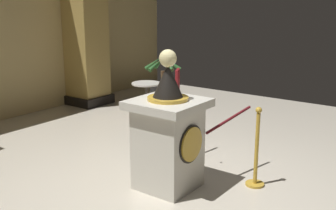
{
  "coord_description": "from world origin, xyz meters",
  "views": [
    {
      "loc": [
        -4.15,
        -2.94,
        2.33
      ],
      "look_at": [
        -0.17,
        -0.0,
        1.08
      ],
      "focal_mm": 44.76,
      "sensor_mm": 36.0,
      "label": 1
    }
  ],
  "objects_px": {
    "stanchion_near": "(256,159)",
    "cafe_chair_red": "(173,88)",
    "stanchion_far": "(160,129)",
    "potted_palm_right": "(163,92)",
    "pedestal_clock": "(168,135)",
    "cafe_table": "(146,96)"
  },
  "relations": [
    {
      "from": "potted_palm_right",
      "to": "cafe_chair_red",
      "type": "height_order",
      "value": "potted_palm_right"
    },
    {
      "from": "pedestal_clock",
      "to": "stanchion_near",
      "type": "xyz_separation_m",
      "value": [
        0.7,
        -0.87,
        -0.33
      ]
    },
    {
      "from": "stanchion_near",
      "to": "cafe_table",
      "type": "xyz_separation_m",
      "value": [
        1.51,
        3.04,
        0.11
      ]
    },
    {
      "from": "pedestal_clock",
      "to": "cafe_chair_red",
      "type": "distance_m",
      "value": 3.4
    },
    {
      "from": "potted_palm_right",
      "to": "stanchion_near",
      "type": "bearing_deg",
      "value": -126.11
    },
    {
      "from": "stanchion_far",
      "to": "cafe_table",
      "type": "height_order",
      "value": "stanchion_far"
    },
    {
      "from": "stanchion_far",
      "to": "potted_palm_right",
      "type": "height_order",
      "value": "potted_palm_right"
    },
    {
      "from": "stanchion_near",
      "to": "stanchion_far",
      "type": "distance_m",
      "value": 1.8
    },
    {
      "from": "stanchion_near",
      "to": "cafe_chair_red",
      "type": "bearing_deg",
      "value": 53.38
    },
    {
      "from": "stanchion_near",
      "to": "cafe_chair_red",
      "type": "distance_m",
      "value": 3.52
    },
    {
      "from": "stanchion_far",
      "to": "cafe_chair_red",
      "type": "bearing_deg",
      "value": 30.24
    },
    {
      "from": "cafe_chair_red",
      "to": "cafe_table",
      "type": "bearing_deg",
      "value": 159.75
    },
    {
      "from": "potted_palm_right",
      "to": "cafe_chair_red",
      "type": "distance_m",
      "value": 0.65
    },
    {
      "from": "pedestal_clock",
      "to": "potted_palm_right",
      "type": "bearing_deg",
      "value": 38.18
    },
    {
      "from": "stanchion_near",
      "to": "pedestal_clock",
      "type": "bearing_deg",
      "value": 128.53
    },
    {
      "from": "pedestal_clock",
      "to": "cafe_table",
      "type": "distance_m",
      "value": 3.1
    },
    {
      "from": "pedestal_clock",
      "to": "stanchion_far",
      "type": "height_order",
      "value": "pedestal_clock"
    },
    {
      "from": "stanchion_near",
      "to": "stanchion_far",
      "type": "height_order",
      "value": "stanchion_near"
    },
    {
      "from": "cafe_table",
      "to": "stanchion_near",
      "type": "bearing_deg",
      "value": -116.43
    },
    {
      "from": "pedestal_clock",
      "to": "cafe_table",
      "type": "height_order",
      "value": "pedestal_clock"
    },
    {
      "from": "potted_palm_right",
      "to": "cafe_table",
      "type": "bearing_deg",
      "value": -162.07
    },
    {
      "from": "pedestal_clock",
      "to": "potted_palm_right",
      "type": "distance_m",
      "value": 3.99
    }
  ]
}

